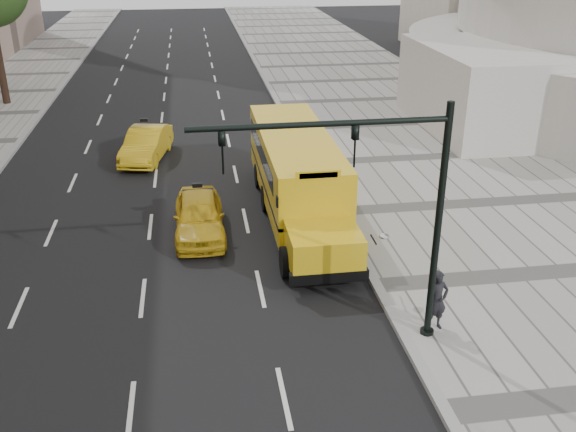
{
  "coord_description": "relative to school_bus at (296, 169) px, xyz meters",
  "views": [
    {
      "loc": [
        0.82,
        -21.75,
        9.98
      ],
      "look_at": [
        3.5,
        -4.0,
        1.9
      ],
      "focal_mm": 40.0,
      "sensor_mm": 36.0,
      "label": 1
    }
  ],
  "objects": [
    {
      "name": "sidewalk_museum",
      "position": [
        7.5,
        -0.53,
        -1.69
      ],
      "size": [
        12.0,
        140.0,
        0.15
      ],
      "primitive_type": "cube",
      "color": "#9B9892",
      "rests_on": "ground"
    },
    {
      "name": "pedestrian",
      "position": [
        2.38,
        -8.52,
        -0.76
      ],
      "size": [
        0.7,
        0.53,
        1.72
      ],
      "primitive_type": "imported",
      "rotation": [
        0.0,
        0.0,
        0.2
      ],
      "color": "black",
      "rests_on": "sidewalk_museum"
    },
    {
      "name": "taxi_near",
      "position": [
        -3.71,
        -1.49,
        -1.03
      ],
      "size": [
        1.74,
        4.31,
        1.47
      ],
      "primitive_type": "imported",
      "rotation": [
        0.0,
        0.0,
        -0.0
      ],
      "color": "gold",
      "rests_on": "ground"
    },
    {
      "name": "ground",
      "position": [
        -4.5,
        -0.53,
        -1.76
      ],
      "size": [
        140.0,
        140.0,
        0.0
      ],
      "primitive_type": "plane",
      "color": "black",
      "rests_on": "ground"
    },
    {
      "name": "curb_museum",
      "position": [
        1.5,
        -0.53,
        -1.69
      ],
      "size": [
        0.3,
        140.0,
        0.15
      ],
      "primitive_type": "cube",
      "color": "gray",
      "rests_on": "ground"
    },
    {
      "name": "taxi_far",
      "position": [
        -5.96,
        7.1,
        -1.02
      ],
      "size": [
        2.43,
        4.72,
        1.48
      ],
      "primitive_type": "imported",
      "rotation": [
        0.0,
        0.0,
        -0.2
      ],
      "color": "gold",
      "rests_on": "ground"
    },
    {
      "name": "traffic_signal",
      "position": [
        0.69,
        -8.72,
        2.33
      ],
      "size": [
        6.18,
        0.36,
        6.4
      ],
      "color": "black",
      "rests_on": "ground"
    },
    {
      "name": "school_bus",
      "position": [
        0.0,
        0.0,
        0.0
      ],
      "size": [
        2.96,
        11.56,
        3.19
      ],
      "color": "gold",
      "rests_on": "ground"
    }
  ]
}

